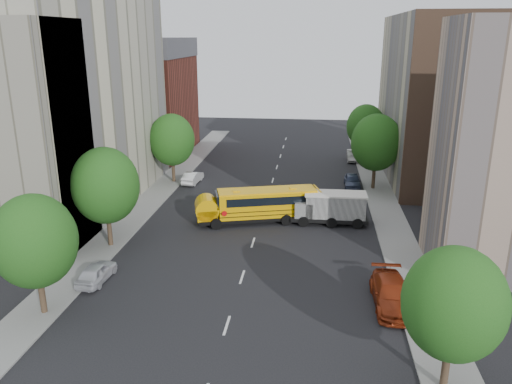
% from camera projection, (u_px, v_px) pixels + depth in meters
% --- Properties ---
extents(ground, '(120.00, 120.00, 0.00)m').
position_uv_depth(ground, '(256.00, 233.00, 41.69)').
color(ground, black).
rests_on(ground, ground).
extents(sidewalk_left, '(3.00, 80.00, 0.12)m').
position_uv_depth(sidewalk_left, '(143.00, 207.00, 47.71)').
color(sidewalk_left, slate).
rests_on(sidewalk_left, ground).
extents(sidewalk_right, '(3.00, 80.00, 0.12)m').
position_uv_depth(sidewalk_right, '(389.00, 217.00, 45.09)').
color(sidewalk_right, slate).
rests_on(sidewalk_right, ground).
extents(lane_markings, '(0.15, 64.00, 0.01)m').
position_uv_depth(lane_markings, '(268.00, 196.00, 51.15)').
color(lane_markings, silver).
rests_on(lane_markings, ground).
extents(building_left_cream, '(10.00, 26.00, 20.00)m').
position_uv_depth(building_left_cream, '(72.00, 101.00, 46.41)').
color(building_left_cream, beige).
rests_on(building_left_cream, ground).
extents(building_left_redbrick, '(10.00, 15.00, 13.00)m').
position_uv_depth(building_left_redbrick, '(150.00, 106.00, 68.29)').
color(building_left_redbrick, maroon).
rests_on(building_left_redbrick, ground).
extents(building_left_near, '(10.00, 7.00, 17.00)m').
position_uv_depth(building_left_near, '(8.00, 139.00, 36.92)').
color(building_left_near, tan).
rests_on(building_left_near, ground).
extents(building_right_far, '(10.00, 22.00, 18.00)m').
position_uv_depth(building_right_far, '(436.00, 99.00, 55.87)').
color(building_right_far, tan).
rests_on(building_right_far, ground).
extents(building_right_sidewall, '(10.10, 0.30, 18.00)m').
position_uv_depth(building_right_sidewall, '(463.00, 113.00, 45.46)').
color(building_right_sidewall, brown).
rests_on(building_right_sidewall, ground).
extents(street_tree_0, '(4.80, 4.80, 7.41)m').
position_uv_depth(street_tree_0, '(34.00, 241.00, 28.29)').
color(street_tree_0, '#38281C').
rests_on(street_tree_0, ground).
extents(street_tree_1, '(5.12, 5.12, 7.90)m').
position_uv_depth(street_tree_1, '(105.00, 186.00, 37.66)').
color(street_tree_1, '#38281C').
rests_on(street_tree_1, ground).
extents(street_tree_2, '(4.99, 4.99, 7.71)m').
position_uv_depth(street_tree_2, '(172.00, 140.00, 54.74)').
color(street_tree_2, '#38281C').
rests_on(street_tree_2, ground).
extents(street_tree_3, '(4.61, 4.61, 7.11)m').
position_uv_depth(street_tree_3, '(454.00, 304.00, 22.05)').
color(street_tree_3, '#38281C').
rests_on(street_tree_3, ground).
extents(street_tree_4, '(5.25, 5.25, 8.10)m').
position_uv_depth(street_tree_4, '(376.00, 143.00, 52.17)').
color(street_tree_4, '#38281C').
rests_on(street_tree_4, ground).
extents(street_tree_5, '(4.86, 4.86, 7.51)m').
position_uv_depth(street_tree_5, '(366.00, 126.00, 63.64)').
color(street_tree_5, '#38281C').
rests_on(street_tree_5, ground).
extents(school_bus, '(10.93, 5.29, 3.02)m').
position_uv_depth(school_bus, '(258.00, 204.00, 43.73)').
color(school_bus, black).
rests_on(school_bus, ground).
extents(safari_truck, '(6.64, 2.56, 2.82)m').
position_uv_depth(safari_truck, '(330.00, 207.00, 43.38)').
color(safari_truck, black).
rests_on(safari_truck, ground).
extents(parked_car_0, '(1.71, 3.90, 1.31)m').
position_uv_depth(parked_car_0, '(96.00, 272.00, 33.35)').
color(parked_car_0, silver).
rests_on(parked_car_0, ground).
extents(parked_car_1, '(1.74, 4.10, 1.32)m').
position_uv_depth(parked_car_1, '(193.00, 177.00, 55.61)').
color(parked_car_1, silver).
rests_on(parked_car_1, ground).
extents(parked_car_3, '(2.37, 5.58, 1.61)m').
position_uv_depth(parked_car_3, '(392.00, 294.00, 30.28)').
color(parked_car_3, maroon).
rests_on(parked_car_3, ground).
extents(parked_car_4, '(1.76, 4.25, 1.44)m').
position_uv_depth(parked_car_4, '(352.00, 181.00, 54.03)').
color(parked_car_4, '#333D59').
rests_on(parked_car_4, ground).
extents(parked_car_5, '(1.46, 4.14, 1.36)m').
position_uv_depth(parked_car_5, '(352.00, 156.00, 65.58)').
color(parked_car_5, gray).
rests_on(parked_car_5, ground).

